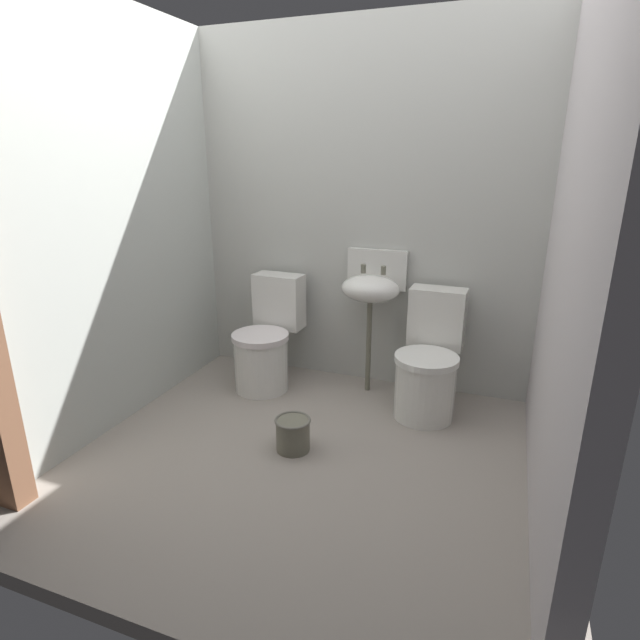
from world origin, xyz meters
TOP-DOWN VIEW (x-y plane):
  - ground_plane at (0.00, 0.00)m, footprint 2.80×2.54m
  - wall_back at (0.00, 1.12)m, footprint 2.80×0.10m
  - wall_left at (-1.25, 0.10)m, footprint 0.10×2.34m
  - wall_right at (1.25, 0.10)m, footprint 0.10×2.34m
  - toilet_left at (-0.58, 0.72)m, footprint 0.41×0.60m
  - toilet_right at (0.58, 0.72)m, footprint 0.41×0.60m
  - sink at (0.13, 0.91)m, footprint 0.42×0.35m
  - bucket at (-0.06, -0.02)m, footprint 0.21×0.21m

SIDE VIEW (x-z plane):
  - ground_plane at x=0.00m, z-range -0.08..0.00m
  - bucket at x=-0.06m, z-range 0.00..0.20m
  - toilet_left at x=-0.58m, z-range -0.07..0.71m
  - toilet_right at x=0.58m, z-range -0.07..0.71m
  - sink at x=0.13m, z-range 0.26..1.25m
  - wall_back at x=0.00m, z-range 0.00..2.45m
  - wall_left at x=-1.25m, z-range 0.00..2.45m
  - wall_right at x=1.25m, z-range 0.00..2.45m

